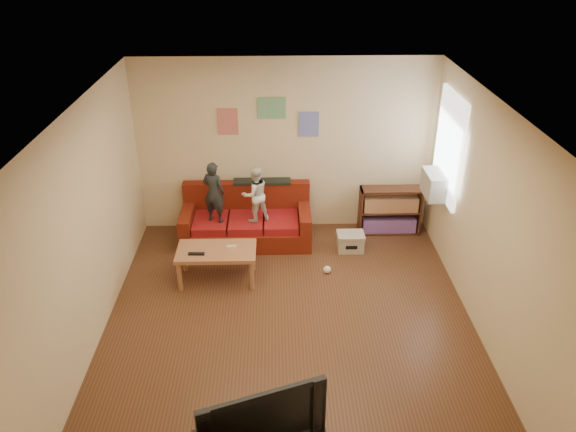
{
  "coord_description": "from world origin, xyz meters",
  "views": [
    {
      "loc": [
        -0.15,
        -5.51,
        4.38
      ],
      "look_at": [
        0.0,
        0.8,
        1.05
      ],
      "focal_mm": 35.0,
      "sensor_mm": 36.0,
      "label": 1
    }
  ],
  "objects_px": {
    "child_a": "(214,192)",
    "file_box": "(350,242)",
    "child_b": "(255,194)",
    "sofa": "(247,222)",
    "coffee_table": "(217,254)",
    "television": "(259,413)",
    "bookshelf": "(389,213)"
  },
  "relations": [
    {
      "from": "coffee_table",
      "to": "bookshelf",
      "type": "bearing_deg",
      "value": 26.34
    },
    {
      "from": "sofa",
      "to": "television",
      "type": "bearing_deg",
      "value": -86.04
    },
    {
      "from": "sofa",
      "to": "child_a",
      "type": "xyz_separation_m",
      "value": [
        -0.45,
        -0.17,
        0.59
      ]
    },
    {
      "from": "child_b",
      "to": "coffee_table",
      "type": "xyz_separation_m",
      "value": [
        -0.5,
        -0.96,
        -0.42
      ]
    },
    {
      "from": "sofa",
      "to": "child_a",
      "type": "distance_m",
      "value": 0.76
    },
    {
      "from": "child_a",
      "to": "child_b",
      "type": "bearing_deg",
      "value": -159.42
    },
    {
      "from": "coffee_table",
      "to": "television",
      "type": "relative_size",
      "value": 0.97
    },
    {
      "from": "television",
      "to": "file_box",
      "type": "bearing_deg",
      "value": 52.12
    },
    {
      "from": "child_b",
      "to": "bookshelf",
      "type": "height_order",
      "value": "child_b"
    },
    {
      "from": "file_box",
      "to": "child_b",
      "type": "bearing_deg",
      "value": 171.23
    },
    {
      "from": "television",
      "to": "sofa",
      "type": "bearing_deg",
      "value": 74.37
    },
    {
      "from": "file_box",
      "to": "television",
      "type": "distance_m",
      "value": 4.08
    },
    {
      "from": "child_b",
      "to": "coffee_table",
      "type": "distance_m",
      "value": 1.16
    },
    {
      "from": "sofa",
      "to": "file_box",
      "type": "height_order",
      "value": "sofa"
    },
    {
      "from": "coffee_table",
      "to": "television",
      "type": "xyz_separation_m",
      "value": [
        0.65,
        -3.09,
        0.34
      ]
    },
    {
      "from": "sofa",
      "to": "bookshelf",
      "type": "bearing_deg",
      "value": 3.94
    },
    {
      "from": "bookshelf",
      "to": "television",
      "type": "distance_m",
      "value": 4.79
    },
    {
      "from": "child_b",
      "to": "file_box",
      "type": "height_order",
      "value": "child_b"
    },
    {
      "from": "sofa",
      "to": "file_box",
      "type": "xyz_separation_m",
      "value": [
        1.56,
        -0.38,
        -0.15
      ]
    },
    {
      "from": "child_a",
      "to": "file_box",
      "type": "distance_m",
      "value": 2.15
    },
    {
      "from": "sofa",
      "to": "television",
      "type": "distance_m",
      "value": 4.25
    },
    {
      "from": "child_a",
      "to": "child_b",
      "type": "height_order",
      "value": "child_a"
    },
    {
      "from": "child_b",
      "to": "bookshelf",
      "type": "bearing_deg",
      "value": 164.76
    },
    {
      "from": "file_box",
      "to": "television",
      "type": "height_order",
      "value": "television"
    },
    {
      "from": "coffee_table",
      "to": "file_box",
      "type": "height_order",
      "value": "coffee_table"
    },
    {
      "from": "sofa",
      "to": "television",
      "type": "xyz_separation_m",
      "value": [
        0.29,
        -4.21,
        0.47
      ]
    },
    {
      "from": "sofa",
      "to": "file_box",
      "type": "bearing_deg",
      "value": -13.86
    },
    {
      "from": "child_b",
      "to": "child_a",
      "type": "bearing_deg",
      "value": -23.99
    },
    {
      "from": "bookshelf",
      "to": "file_box",
      "type": "height_order",
      "value": "bookshelf"
    },
    {
      "from": "sofa",
      "to": "coffee_table",
      "type": "relative_size",
      "value": 1.84
    },
    {
      "from": "television",
      "to": "coffee_table",
      "type": "bearing_deg",
      "value": 82.24
    },
    {
      "from": "bookshelf",
      "to": "child_a",
      "type": "bearing_deg",
      "value": -173.19
    }
  ]
}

